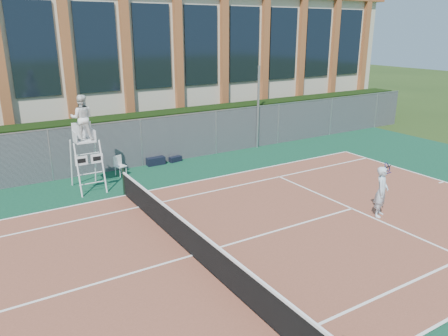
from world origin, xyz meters
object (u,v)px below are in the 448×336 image
steel_pole (258,108)px  umpire_chair (82,120)px  tennis_player (381,191)px  plastic_chair (119,164)px

steel_pole → umpire_chair: (-9.51, -1.65, 0.62)m
steel_pole → umpire_chair: 9.67m
umpire_chair → tennis_player: umpire_chair is taller
plastic_chair → tennis_player: size_ratio=0.50×
steel_pole → tennis_player: 9.85m
umpire_chair → plastic_chair: (1.61, 0.97, -2.26)m
umpire_chair → tennis_player: 11.23m
umpire_chair → plastic_chair: umpire_chair is taller
tennis_player → umpire_chair: bearing=134.1°
steel_pole → umpire_chair: bearing=-170.2°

